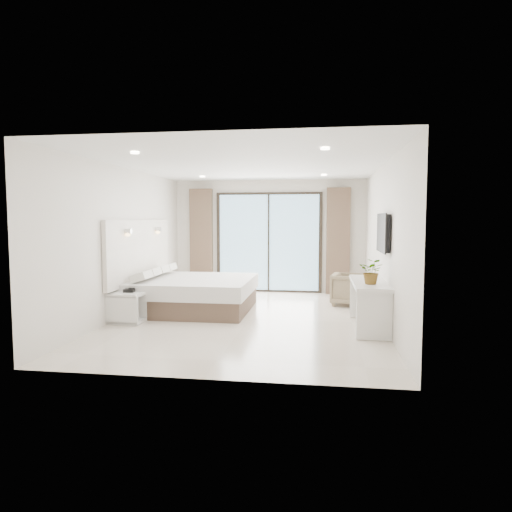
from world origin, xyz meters
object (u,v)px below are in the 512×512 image
Objects in this scene: bed at (193,294)px; console_desk at (369,293)px; nightstand at (127,308)px; armchair at (350,288)px.

console_desk is at bearing -17.44° from bed.
console_desk is (4.06, 0.18, 0.31)m from nightstand.
console_desk is at bearing -165.47° from armchair.
armchair is at bearing 17.79° from bed.
armchair reaches higher than nightstand.
bed is at bearing 116.87° from armchair.
console_desk is (3.23, -1.01, 0.24)m from bed.
armchair is (3.04, 0.98, 0.03)m from bed.
console_desk reaches higher than nightstand.
bed is 3.82× the size of nightstand.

